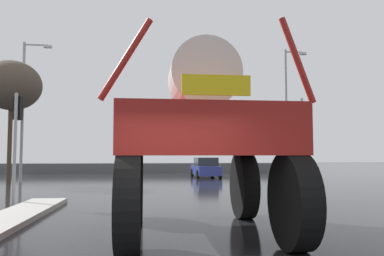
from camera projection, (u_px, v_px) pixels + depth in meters
ground_plane at (157, 184)px, 22.73m from camera, size 120.00×120.00×0.00m
median_island at (0, 223)px, 9.50m from camera, size 1.25×9.55×0.15m
oversize_sprayer at (199, 138)px, 8.80m from camera, size 3.98×5.48×4.31m
sedan_ahead at (206, 168)px, 30.00m from camera, size 2.04×4.18×1.52m
traffic_signal_near_left at (17, 123)px, 13.75m from camera, size 0.24×0.54×3.93m
traffic_signal_near_right at (300, 126)px, 14.89m from camera, size 0.24×0.54×3.90m
streetlight_far_left at (25, 105)px, 24.58m from camera, size 1.80×0.24×8.96m
streetlight_far_right at (288, 108)px, 26.45m from camera, size 1.58×0.24×8.99m
bare_tree_left at (11, 86)px, 23.51m from camera, size 3.56×3.56×7.46m
roadside_barrier at (154, 168)px, 37.22m from camera, size 29.79×0.24×0.90m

